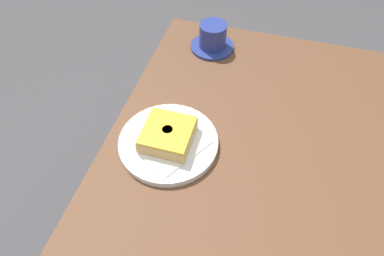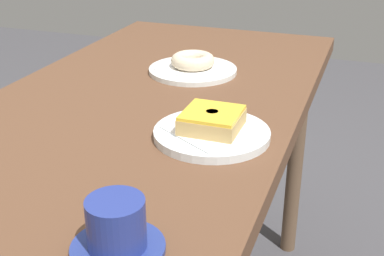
# 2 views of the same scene
# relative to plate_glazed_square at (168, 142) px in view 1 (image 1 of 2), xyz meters

# --- Properties ---
(plate_glazed_square) EXTENTS (0.22, 0.22, 0.02)m
(plate_glazed_square) POSITION_rel_plate_glazed_square_xyz_m (0.00, 0.00, 0.00)
(plate_glazed_square) COLOR white
(plate_glazed_square) RESTS_ON table
(napkin_glazed_square) EXTENTS (0.19, 0.19, 0.00)m
(napkin_glazed_square) POSITION_rel_plate_glazed_square_xyz_m (0.00, 0.00, 0.01)
(napkin_glazed_square) COLOR white
(napkin_glazed_square) RESTS_ON plate_glazed_square
(donut_glazed_square) EXTENTS (0.10, 0.10, 0.03)m
(donut_glazed_square) POSITION_rel_plate_glazed_square_xyz_m (0.00, 0.00, 0.03)
(donut_glazed_square) COLOR tan
(donut_glazed_square) RESTS_ON napkin_glazed_square
(coffee_cup) EXTENTS (0.12, 0.12, 0.07)m
(coffee_cup) POSITION_rel_plate_glazed_square_xyz_m (0.36, -0.01, 0.03)
(coffee_cup) COLOR navy
(coffee_cup) RESTS_ON table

